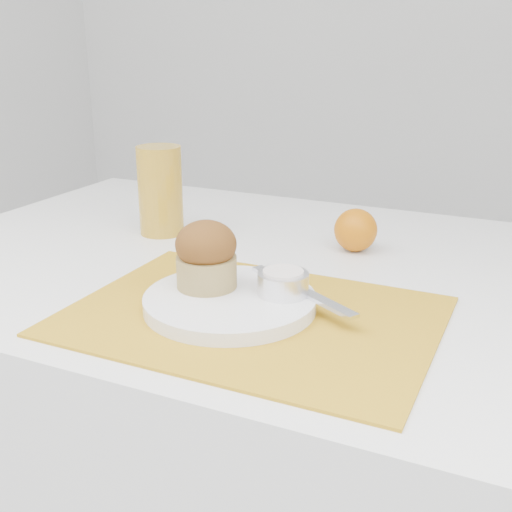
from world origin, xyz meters
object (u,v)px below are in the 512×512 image
at_px(plate, 230,302).
at_px(juice_glass, 160,191).
at_px(orange, 356,230).
at_px(muffin, 206,255).
at_px(table, 267,463).

relative_size(plate, juice_glass, 1.43).
xyz_separation_m(orange, juice_glass, (-0.34, -0.05, 0.04)).
height_order(plate, juice_glass, juice_glass).
relative_size(plate, muffin, 2.46).
distance_m(table, muffin, 0.47).
relative_size(plate, orange, 3.16).
bearing_deg(juice_glass, plate, -43.43).
distance_m(orange, juice_glass, 0.35).
height_order(table, orange, orange).
bearing_deg(muffin, table, 85.76).
height_order(plate, muffin, muffin).
distance_m(table, plate, 0.43).
distance_m(juice_glass, muffin, 0.33).
bearing_deg(table, plate, -81.41).
bearing_deg(juice_glass, table, -14.90).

